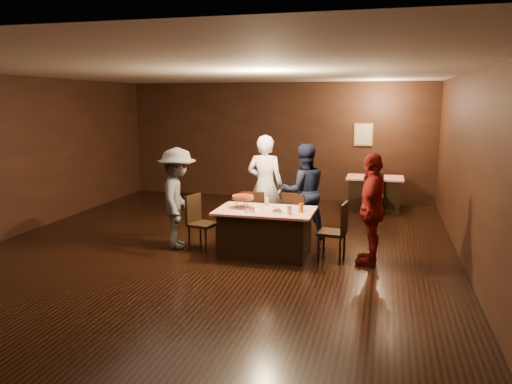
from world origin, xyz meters
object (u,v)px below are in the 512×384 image
chair_end_left (203,223)px  chair_back_far (375,185)px  chair_far_left (254,216)px  diner_navy_hoodie (304,191)px  back_table (374,193)px  plate_empty (300,209)px  diner_white_jacket (265,185)px  pizza_stand (243,197)px  chair_end_right (332,231)px  main_table (265,232)px  glass_amber (301,208)px  chair_back_near (374,195)px  glass_back (267,202)px  diner_grey_knit (178,198)px  glass_front_right (289,210)px  diner_red_shirt (372,209)px

chair_end_left → chair_back_far: 5.46m
chair_far_left → diner_navy_hoodie: (0.84, 0.45, 0.41)m
back_table → plate_empty: plate_empty is taller
diner_white_jacket → pizza_stand: diner_white_jacket is taller
chair_end_right → main_table: bearing=-83.5°
chair_end_right → diner_navy_hoodie: 1.43m
chair_back_far → glass_amber: bearing=64.0°
chair_back_near → glass_back: (-1.71, -3.11, 0.37)m
chair_far_left → diner_grey_knit: bearing=20.7°
chair_back_far → chair_back_near: bearing=76.6°
chair_end_right → diner_grey_knit: 2.71m
chair_end_right → chair_far_left: bearing=-110.0°
chair_far_left → chair_back_near: 3.37m
chair_end_right → back_table: bearing=178.7°
diner_grey_knit → chair_far_left: bearing=-77.8°
diner_white_jacket → glass_amber: bearing=129.8°
diner_grey_knit → glass_amber: 2.18m
main_table → glass_front_right: glass_front_right is taller
chair_far_left → glass_amber: bearing=131.9°
diner_red_shirt → plate_empty: diner_red_shirt is taller
back_table → chair_end_right: 4.15m
diner_white_jacket → pizza_stand: (-0.10, -1.19, -0.00)m
back_table → chair_back_far: size_ratio=1.37×
back_table → glass_back: glass_back is taller
chair_end_right → plate_empty: size_ratio=3.80×
chair_far_left → glass_front_right: (0.85, -1.00, 0.37)m
chair_end_right → glass_back: 1.24m
chair_far_left → diner_white_jacket: size_ratio=0.50×
chair_far_left → chair_back_far: size_ratio=1.00×
pizza_stand → glass_front_right: bearing=-19.4°
glass_front_right → diner_red_shirt: bearing=10.9°
chair_far_left → plate_empty: (0.95, -0.60, 0.30)m
main_table → diner_grey_knit: (-1.58, 0.06, 0.49)m
chair_back_near → glass_front_right: bearing=-109.5°
chair_end_left → diner_grey_knit: size_ratio=0.54×
glass_amber → chair_end_left: bearing=178.3°
diner_navy_hoodie → pizza_stand: 1.43m
chair_back_near → glass_back: size_ratio=6.79×
back_table → chair_end_left: 4.95m
chair_far_left → diner_red_shirt: (2.10, -0.76, 0.40)m
chair_back_far → back_table: bearing=76.6°
glass_amber → glass_front_right: bearing=-126.9°
chair_end_right → chair_back_near: 3.46m
pizza_stand → chair_back_far: bearing=66.1°
chair_end_right → glass_amber: bearing=-77.8°
back_table → diner_white_jacket: bearing=-124.3°
main_table → chair_end_left: size_ratio=1.68×
chair_far_left → diner_navy_hoodie: size_ratio=0.54×
diner_grey_knit → pizza_stand: 1.18m
plate_empty → glass_back: (-0.60, 0.15, 0.06)m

